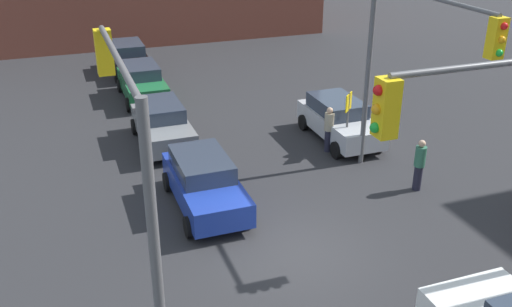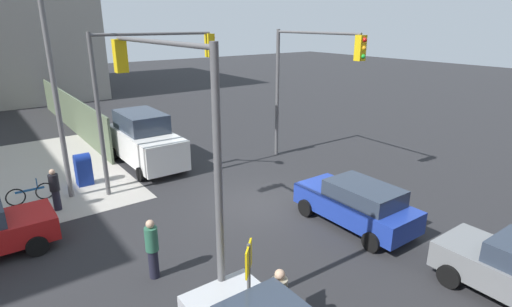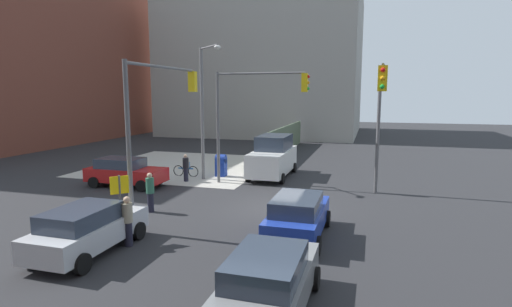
% 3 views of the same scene
% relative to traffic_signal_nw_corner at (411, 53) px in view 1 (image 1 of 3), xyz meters
% --- Properties ---
extents(ground_plane, '(120.00, 120.00, 0.00)m').
position_rel_traffic_signal_nw_corner_xyz_m(ground_plane, '(2.18, -4.50, -4.66)').
color(ground_plane, '#28282B').
extents(traffic_signal_nw_corner, '(6.03, 0.36, 6.50)m').
position_rel_traffic_signal_nw_corner_xyz_m(traffic_signal_nw_corner, '(0.00, 0.00, 0.00)').
color(traffic_signal_nw_corner, '#59595B').
rests_on(traffic_signal_nw_corner, ground).
extents(traffic_signal_se_corner, '(5.53, 0.36, 6.50)m').
position_rel_traffic_signal_nw_corner_xyz_m(traffic_signal_se_corner, '(4.57, -9.00, -0.03)').
color(traffic_signal_se_corner, '#59595B').
rests_on(traffic_signal_se_corner, ground).
extents(warning_sign_two_way, '(0.48, 0.48, 2.40)m').
position_rel_traffic_signal_nw_corner_xyz_m(warning_sign_two_way, '(-3.22, -0.16, -3.02)').
color(warning_sign_two_way, '#4C4C4C').
rests_on(warning_sign_two_way, ground).
extents(coupe_gray, '(4.23, 2.02, 1.62)m').
position_rel_traffic_signal_nw_corner_xyz_m(coupe_gray, '(-6.48, -6.48, -3.82)').
color(coupe_gray, slate).
rests_on(coupe_gray, ground).
extents(hatchback_silver, '(4.37, 2.02, 1.62)m').
position_rel_traffic_signal_nw_corner_xyz_m(hatchback_silver, '(-4.53, 0.22, -3.82)').
color(hatchback_silver, '#B7BABF').
rests_on(hatchback_silver, ground).
extents(coupe_black, '(4.36, 2.02, 1.62)m').
position_rel_traffic_signal_nw_corner_xyz_m(coupe_black, '(-16.69, -6.26, -3.82)').
color(coupe_black, black).
rests_on(coupe_black, ground).
extents(coupe_green, '(4.33, 2.02, 1.62)m').
position_rel_traffic_signal_nw_corner_xyz_m(coupe_green, '(-12.13, -6.31, -3.82)').
color(coupe_green, '#1E6638').
rests_on(coupe_green, ground).
extents(hatchback_blue, '(4.38, 2.02, 1.62)m').
position_rel_traffic_signal_nw_corner_xyz_m(hatchback_blue, '(-1.17, -6.21, -3.82)').
color(hatchback_blue, '#1E389E').
rests_on(hatchback_blue, ground).
extents(pedestrian_crossing, '(0.36, 0.36, 1.79)m').
position_rel_traffic_signal_nw_corner_xyz_m(pedestrian_crossing, '(0.18, 0.70, -3.73)').
color(pedestrian_crossing, '#2D664C').
rests_on(pedestrian_crossing, ground).
extents(pedestrian_walking_north, '(0.36, 0.36, 1.77)m').
position_rel_traffic_signal_nw_corner_xyz_m(pedestrian_walking_north, '(-3.62, -0.70, -3.74)').
color(pedestrian_walking_north, '#9E937A').
rests_on(pedestrian_walking_north, ground).
extents(bicycle_at_crosswalk, '(1.75, 0.05, 0.97)m').
position_rel_traffic_signal_nw_corner_xyz_m(bicycle_at_crosswalk, '(-4.63, 1.50, -4.32)').
color(bicycle_at_crosswalk, black).
rests_on(bicycle_at_crosswalk, ground).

